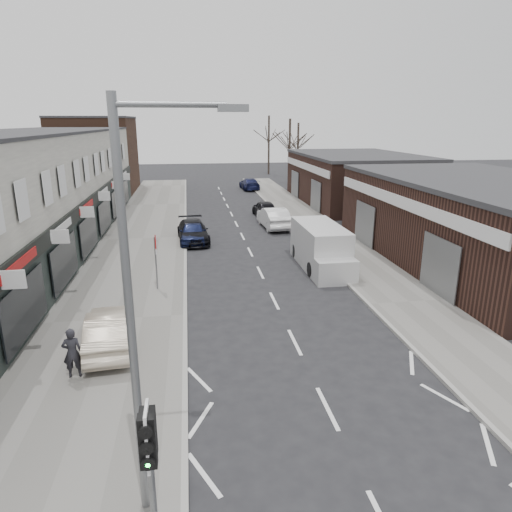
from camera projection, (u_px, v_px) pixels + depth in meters
name	position (u px, v px, depth m)	size (l,w,h in m)	color
ground	(352.00, 458.00, 10.79)	(160.00, 160.00, 0.00)	black
pavement_left	(143.00, 239.00, 30.69)	(5.50, 64.00, 0.12)	slate
pavement_right	(323.00, 233.00, 32.45)	(3.50, 64.00, 0.12)	slate
shop_terrace_left	(16.00, 195.00, 26.38)	(8.00, 41.00, 7.10)	beige
brick_block_far	(97.00, 156.00, 50.45)	(8.00, 10.00, 8.00)	#42281C
right_unit_near	(484.00, 223.00, 25.19)	(10.00, 18.00, 4.50)	#321D17
right_unit_far	(356.00, 180.00, 44.16)	(10.00, 16.00, 4.50)	#321D17
tree_far_a	(289.00, 185.00, 57.59)	(3.60, 3.60, 8.00)	#382D26
tree_far_b	(297.00, 179.00, 63.63)	(3.60, 3.60, 7.50)	#382D26
tree_far_c	(269.00, 174.00, 68.90)	(3.60, 3.60, 8.50)	#382D26
traffic_light	(149.00, 450.00, 7.57)	(0.28, 0.60, 3.10)	slate
street_lamp	(139.00, 300.00, 8.08)	(2.23, 0.22, 8.00)	slate
warning_sign	(156.00, 246.00, 20.82)	(0.12, 0.80, 2.70)	slate
white_van	(321.00, 248.00, 24.70)	(2.13, 5.94, 2.31)	silver
sedan_on_pavement	(109.00, 330.00, 15.66)	(1.42, 4.07, 1.34)	beige
pedestrian	(72.00, 353.00, 13.83)	(0.59, 0.38, 1.61)	black
parked_car_left_a	(193.00, 232.00, 29.90)	(1.66, 4.12, 1.40)	#141B40
parked_car_left_b	(193.00, 231.00, 30.13)	(1.91, 4.70, 1.36)	black
parked_car_right_a	(274.00, 218.00, 34.02)	(1.63, 4.68, 1.54)	silver
parked_car_right_b	(265.00, 209.00, 38.02)	(1.62, 4.02, 1.37)	black
parked_car_right_c	(249.00, 184.00, 53.23)	(1.86, 4.57, 1.33)	#121639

